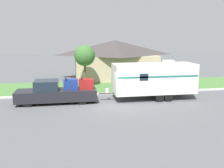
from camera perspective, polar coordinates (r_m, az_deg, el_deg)
The scene contains 8 objects.
ground_plane at distance 19.44m, azimuth -0.17°, elevation -4.89°, with size 120.00×120.00×0.00m, color #515456.
curb_strip at distance 23.02m, azimuth -1.73°, elevation -2.22°, with size 80.00×0.30×0.14m.
lawn_strip at distance 26.56m, azimuth -2.83°, elevation -0.57°, with size 80.00×7.00×0.03m.
house_across_street at distance 31.79m, azimuth 0.60°, elevation 5.83°, with size 10.65×7.06×4.79m.
pickup_truck at distance 20.43m, azimuth -12.42°, elevation -1.88°, with size 6.42×1.96×2.00m.
travel_trailer at distance 21.41m, azimuth 9.54°, elevation 1.31°, with size 8.15×2.45×3.29m.
mailbox at distance 24.33m, azimuth 6.87°, elevation 0.58°, with size 0.48×0.20×1.26m.
tree_in_yard at distance 25.81m, azimuth -6.25°, elevation 6.40°, with size 2.15×2.15×4.40m.
Camera 1 is at (-3.11, -18.45, 5.29)m, focal length 40.00 mm.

